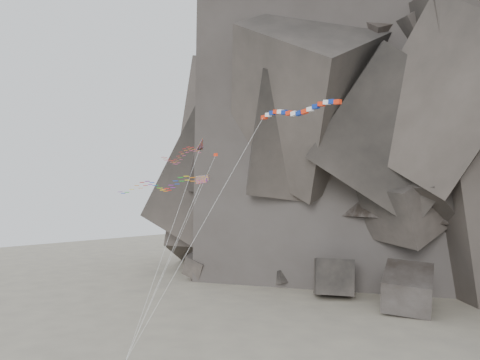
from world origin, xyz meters
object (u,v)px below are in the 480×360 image
Objects in this scene: pennant_kite at (196,199)px; banner_kite at (296,112)px; delta_kite at (178,156)px; parafoil_kite at (155,185)px.

banner_kite is at bearing 1.03° from pennant_kite.
banner_kite reaches higher than pennant_kite.
delta_kite is at bearing 178.84° from banner_kite.
delta_kite is 1.12× the size of pennant_kite.
delta_kite reaches higher than parafoil_kite.
pennant_kite is at bearing -11.76° from parafoil_kite.
delta_kite is at bearing 137.33° from pennant_kite.
banner_kite is (21.71, -4.33, 2.90)m from delta_kite.
delta_kite is 0.94× the size of banner_kite.
parafoil_kite is (-17.22, -3.37, -7.09)m from banner_kite.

